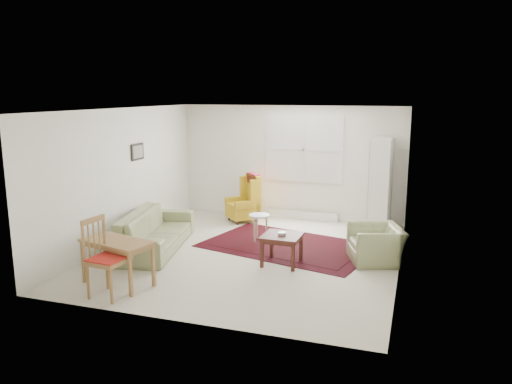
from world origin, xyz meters
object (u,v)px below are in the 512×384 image
(stool, at_px, (259,228))
(desk_chair, at_px, (108,258))
(wingback_chair, at_px, (242,198))
(coffee_table, at_px, (282,249))
(cabinet, at_px, (381,184))
(desk, at_px, (118,262))
(armchair, at_px, (376,241))
(sofa, at_px, (155,224))

(stool, xyz_separation_m, desk_chair, (-1.17, -3.15, 0.29))
(wingback_chair, bearing_deg, coffee_table, -11.09)
(cabinet, height_order, desk, cabinet)
(cabinet, bearing_deg, stool, -140.71)
(stool, bearing_deg, wingback_chair, 122.13)
(armchair, height_order, desk_chair, desk_chair)
(armchair, distance_m, stool, 2.26)
(cabinet, relative_size, desk, 1.77)
(desk, bearing_deg, sofa, 101.49)
(wingback_chair, bearing_deg, desk, -50.88)
(sofa, distance_m, desk, 1.73)
(sofa, xyz_separation_m, coffee_table, (2.39, -0.10, -0.21))
(armchair, bearing_deg, stool, -122.34)
(wingback_chair, bearing_deg, sofa, -63.78)
(stool, bearing_deg, desk, -115.30)
(desk_chair, bearing_deg, armchair, -46.58)
(desk_chair, bearing_deg, coffee_table, -38.39)
(armchair, height_order, cabinet, cabinet)
(armchair, relative_size, coffee_table, 1.49)
(wingback_chair, bearing_deg, armchair, 15.39)
(wingback_chair, relative_size, cabinet, 0.55)
(sofa, xyz_separation_m, desk, (0.34, -1.70, -0.13))
(wingback_chair, distance_m, stool, 1.53)
(cabinet, bearing_deg, sofa, -142.45)
(armchair, xyz_separation_m, wingback_chair, (-3.00, 1.78, 0.16))
(coffee_table, distance_m, cabinet, 3.08)
(armchair, bearing_deg, desk_chair, -71.13)
(armchair, height_order, coffee_table, armchair)
(stool, distance_m, cabinet, 2.69)
(coffee_table, distance_m, stool, 1.37)
(armchair, relative_size, desk, 0.87)
(armchair, bearing_deg, wingback_chair, -140.02)
(stool, bearing_deg, coffee_table, -56.53)
(wingback_chair, relative_size, desk, 0.98)
(wingback_chair, height_order, desk, wingback_chair)
(desk, bearing_deg, wingback_chair, 82.98)
(stool, bearing_deg, cabinet, 36.48)
(wingback_chair, relative_size, desk_chair, 0.95)
(coffee_table, bearing_deg, wingback_chair, 122.77)
(sofa, distance_m, cabinet, 4.57)
(wingback_chair, bearing_deg, cabinet, 51.56)
(armchair, bearing_deg, sofa, -101.41)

